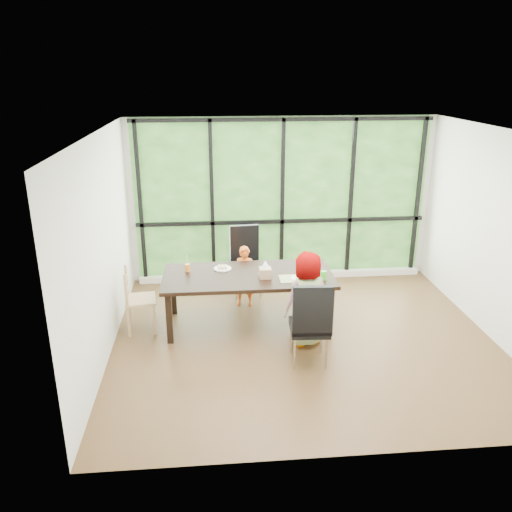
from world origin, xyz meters
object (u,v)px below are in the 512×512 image
object	(u,v)px
dining_table	(248,299)
child_toddler	(245,276)
green_cup	(324,275)
chair_interior_leather	(309,321)
orange_cup	(187,268)
child_older	(305,299)
plate_far	(223,269)
plate_near	(298,278)
tissue_box	(265,273)
chair_window_leather	(246,262)
chair_end_beech	(140,300)

from	to	relation	value
dining_table	child_toddler	bearing A→B (deg)	90.00
green_cup	chair_interior_leather	bearing A→B (deg)	-112.91
orange_cup	chair_interior_leather	bearing A→B (deg)	-40.00
dining_table	child_older	world-z (taller)	child_older
chair_interior_leather	orange_cup	distance (m)	1.95
dining_table	orange_cup	bearing A→B (deg)	167.29
plate_far	plate_near	xyz separation A→B (m)	(1.00, -0.45, -0.00)
tissue_box	plate_far	bearing A→B (deg)	146.79
chair_window_leather	green_cup	bearing A→B (deg)	-60.06
child_older	orange_cup	world-z (taller)	child_older
chair_end_beech	child_older	xyz separation A→B (m)	(2.15, -0.56, 0.18)
chair_interior_leather	green_cup	size ratio (longest dim) A/B	8.93
child_toddler	plate_near	size ratio (longest dim) A/B	4.49
chair_end_beech	child_toddler	xyz separation A→B (m)	(1.47, 0.68, 0.01)
child_toddler	plate_far	xyz separation A→B (m)	(-0.34, -0.41, 0.29)
plate_far	tissue_box	distance (m)	0.67
chair_interior_leather	chair_window_leather	bearing A→B (deg)	-70.82
chair_interior_leather	tissue_box	world-z (taller)	chair_interior_leather
child_toddler	tissue_box	size ratio (longest dim) A/B	5.89
child_toddler	dining_table	bearing A→B (deg)	-77.41
child_toddler	child_older	distance (m)	1.43
child_toddler	chair_end_beech	bearing A→B (deg)	-142.53
green_cup	chair_window_leather	bearing A→B (deg)	124.96
chair_window_leather	green_cup	size ratio (longest dim) A/B	8.93
chair_interior_leather	child_toddler	xyz separation A→B (m)	(-0.66, 1.70, -0.08)
dining_table	chair_interior_leather	size ratio (longest dim) A/B	2.15
dining_table	chair_window_leather	xyz separation A→B (m)	(0.05, 1.06, 0.17)
plate_far	green_cup	bearing A→B (deg)	-21.00
child_older	orange_cup	bearing A→B (deg)	-47.00
chair_window_leather	chair_end_beech	distance (m)	1.88
plate_near	child_toddler	bearing A→B (deg)	127.72
plate_far	dining_table	bearing A→B (deg)	-34.65
child_toddler	child_older	xyz separation A→B (m)	(0.68, -1.24, 0.16)
child_toddler	plate_near	xyz separation A→B (m)	(0.66, -0.85, 0.29)
chair_window_leather	child_older	world-z (taller)	child_older
orange_cup	plate_near	bearing A→B (deg)	-14.95
chair_interior_leather	plate_near	distance (m)	0.87
chair_interior_leather	plate_near	xyz separation A→B (m)	(0.00, 0.85, 0.22)
child_older	tissue_box	xyz separation A→B (m)	(-0.46, 0.47, 0.19)
plate_far	plate_near	size ratio (longest dim) A/B	1.19
chair_interior_leather	green_cup	bearing A→B (deg)	-109.62
chair_window_leather	orange_cup	world-z (taller)	chair_window_leather
tissue_box	orange_cup	bearing A→B (deg)	163.06
child_toddler	chair_interior_leather	bearing A→B (deg)	-56.28
child_older	green_cup	world-z (taller)	child_older
chair_interior_leather	green_cup	xyz separation A→B (m)	(0.33, 0.78, 0.27)
orange_cup	tissue_box	distance (m)	1.09
child_older	plate_far	bearing A→B (deg)	-58.67
child_older	plate_far	xyz separation A→B (m)	(-1.02, 0.83, 0.13)
chair_interior_leather	green_cup	distance (m)	0.89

